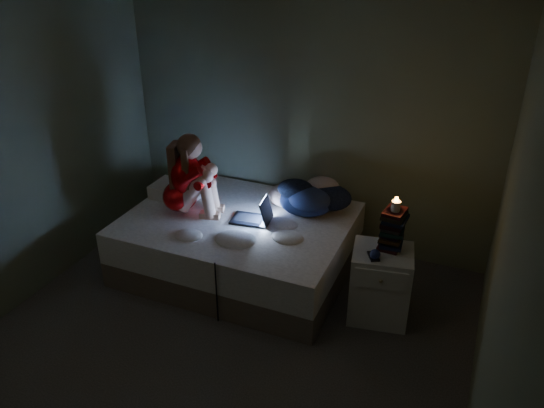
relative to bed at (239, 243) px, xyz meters
The scene contains 13 objects.
floor 1.18m from the bed, 73.55° to the right, with size 3.60×3.80×0.02m, color #2C2A28.
wall_back 1.35m from the bed, 68.15° to the left, with size 3.60×0.02×2.60m, color #596450.
wall_right 2.61m from the bed, 27.26° to the right, with size 0.02×3.80×2.60m, color #596450.
bed is the anchor object (origin of this frame).
pillow 0.81m from the bed, 168.54° to the left, with size 0.45×0.32×0.13m, color white.
woman 0.84m from the bed, 169.62° to the right, with size 0.47×0.31×0.76m, color #A9000B, non-canonical shape.
laptop 0.41m from the bed, ahead, with size 0.34×0.24×0.24m, color black, non-canonical shape.
clothes_pile 0.76m from the bed, 35.47° to the left, with size 0.54×0.43×0.33m, color navy, non-canonical shape.
nightstand 1.35m from the bed, ahead, with size 0.46×0.41×0.62m, color silver.
book_stack 1.47m from the bed, ahead, with size 0.19×0.25×0.32m, color black, non-canonical shape.
candle 1.55m from the bed, ahead, with size 0.07×0.07×0.08m, color beige.
phone 1.35m from the bed, 11.80° to the right, with size 0.07×0.14×0.01m, color black.
blue_orb 1.37m from the bed, 12.69° to the right, with size 0.08×0.08×0.08m, color navy.
Camera 1 is at (1.60, -2.63, 2.84)m, focal length 35.37 mm.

